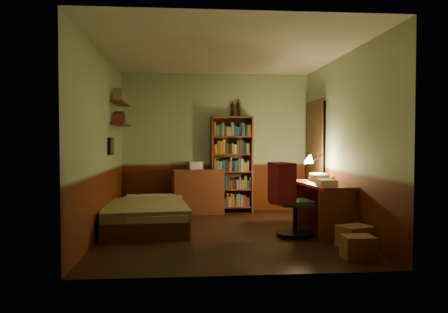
{
  "coord_description": "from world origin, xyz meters",
  "views": [
    {
      "loc": [
        -0.54,
        -6.24,
        1.33
      ],
      "look_at": [
        0.0,
        0.25,
        1.1
      ],
      "focal_mm": 35.0,
      "sensor_mm": 36.0,
      "label": 1
    }
  ],
  "objects": [
    {
      "name": "paper_stack",
      "position": [
        1.55,
        0.55,
        0.76
      ],
      "size": [
        0.27,
        0.32,
        0.11
      ],
      "primitive_type": "cube",
      "rotation": [
        0.0,
        0.0,
        0.29
      ],
      "color": "silver",
      "rests_on": "desk"
    },
    {
      "name": "desk_lamp",
      "position": [
        1.64,
        0.69,
        1.0
      ],
      "size": [
        0.23,
        0.23,
        0.57
      ],
      "primitive_type": "cone",
      "rotation": [
        0.0,
        0.0,
        -0.44
      ],
      "color": "black",
      "rests_on": "desk"
    },
    {
      "name": "office_chair",
      "position": [
        0.95,
        -0.28,
        0.5
      ],
      "size": [
        0.54,
        0.49,
        0.99
      ],
      "primitive_type": "cube",
      "rotation": [
        0.0,
        0.0,
        0.12
      ],
      "color": "#2E4F3C",
      "rests_on": "ground"
    },
    {
      "name": "door_trim",
      "position": [
        1.69,
        1.3,
        1.0
      ],
      "size": [
        0.02,
        0.98,
        2.08
      ],
      "primitive_type": "cube",
      "color": "#3D2313",
      "rests_on": "ground"
    },
    {
      "name": "wall_shelf_lower",
      "position": [
        -1.64,
        1.1,
        1.6
      ],
      "size": [
        0.2,
        0.9,
        0.03
      ],
      "primitive_type": "cube",
      "color": "#612C1C",
      "rests_on": "wall_left"
    },
    {
      "name": "bottle_right",
      "position": [
        0.42,
        1.96,
        1.92
      ],
      "size": [
        0.07,
        0.07,
        0.26
      ],
      "primitive_type": "cylinder",
      "rotation": [
        0.0,
        0.0,
        0.03
      ],
      "color": "black",
      "rests_on": "bookshelf"
    },
    {
      "name": "mini_stereo",
      "position": [
        -0.41,
        1.89,
        0.88
      ],
      "size": [
        0.3,
        0.26,
        0.14
      ],
      "primitive_type": "cube",
      "rotation": [
        0.0,
        0.0,
        0.27
      ],
      "color": "#B2B2B7",
      "rests_on": "dresser"
    },
    {
      "name": "bed",
      "position": [
        -1.19,
        0.63,
        0.33
      ],
      "size": [
        1.34,
        2.28,
        0.65
      ],
      "primitive_type": "cube",
      "rotation": [
        0.0,
        0.0,
        0.08
      ],
      "color": "#546D38",
      "rests_on": "ground"
    },
    {
      "name": "desk",
      "position": [
        1.44,
        0.03,
        0.35
      ],
      "size": [
        0.69,
        1.38,
        0.71
      ],
      "primitive_type": "cube",
      "rotation": [
        0.0,
        0.0,
        0.11
      ],
      "color": "#612C1C",
      "rests_on": "ground"
    },
    {
      "name": "red_jacket",
      "position": [
        0.79,
        -0.06,
        1.27
      ],
      "size": [
        0.39,
        0.53,
        0.56
      ],
      "primitive_type": "cube",
      "rotation": [
        0.0,
        0.0,
        0.31
      ],
      "color": "maroon",
      "rests_on": "office_chair"
    },
    {
      "name": "cardboard_box_b",
      "position": [
        1.55,
        -0.98,
        0.14
      ],
      "size": [
        0.47,
        0.43,
        0.27
      ],
      "primitive_type": "cube",
      "rotation": [
        0.0,
        0.0,
        0.35
      ],
      "color": "olive",
      "rests_on": "ground"
    },
    {
      "name": "cardboard_box_a",
      "position": [
        1.38,
        -1.49,
        0.13
      ],
      "size": [
        0.34,
        0.28,
        0.26
      ],
      "primitive_type": "cube",
      "rotation": [
        0.0,
        0.0,
        -0.0
      ],
      "color": "olive",
      "rests_on": "ground"
    },
    {
      "name": "dresser",
      "position": [
        -0.36,
        1.76,
        0.41
      ],
      "size": [
        0.97,
        0.6,
        0.81
      ],
      "primitive_type": "cube",
      "rotation": [
        0.0,
        0.0,
        0.16
      ],
      "color": "#612C1C",
      "rests_on": "ground"
    },
    {
      "name": "bookshelf",
      "position": [
        0.28,
        1.85,
        0.9
      ],
      "size": [
        0.79,
        0.31,
        1.79
      ],
      "primitive_type": "cube",
      "rotation": [
        0.0,
        0.0,
        0.09
      ],
      "color": "#612C1C",
      "rests_on": "ground"
    },
    {
      "name": "wall_shelf_upper",
      "position": [
        -1.64,
        1.1,
        1.95
      ],
      "size": [
        0.2,
        0.9,
        0.03
      ],
      "primitive_type": "cube",
      "color": "#612C1C",
      "rests_on": "wall_left"
    },
    {
      "name": "wall_right",
      "position": [
        1.76,
        0.0,
        1.3
      ],
      "size": [
        0.02,
        4.0,
        2.6
      ],
      "primitive_type": "cube",
      "color": "#9AB28B",
      "rests_on": "ground"
    },
    {
      "name": "wall_left",
      "position": [
        -1.76,
        0.0,
        1.3
      ],
      "size": [
        0.02,
        4.0,
        2.6
      ],
      "primitive_type": "cube",
      "color": "#9AB28B",
      "rests_on": "ground"
    },
    {
      "name": "bottle_left",
      "position": [
        0.31,
        1.96,
        1.91
      ],
      "size": [
        0.08,
        0.08,
        0.24
      ],
      "primitive_type": "cylinder",
      "rotation": [
        0.0,
        0.0,
        -0.33
      ],
      "color": "black",
      "rests_on": "bookshelf"
    },
    {
      "name": "framed_picture",
      "position": [
        -1.72,
        0.6,
        1.25
      ],
      "size": [
        0.04,
        0.32,
        0.26
      ],
      "primitive_type": "cube",
      "color": "black",
      "rests_on": "wall_left"
    },
    {
      "name": "doorway",
      "position": [
        1.72,
        1.3,
        1.0
      ],
      "size": [
        0.06,
        0.9,
        2.0
      ],
      "primitive_type": "cube",
      "color": "black",
      "rests_on": "ground"
    },
    {
      "name": "wall_back",
      "position": [
        0.0,
        2.01,
        1.3
      ],
      "size": [
        3.5,
        0.02,
        2.6
      ],
      "primitive_type": "cube",
      "color": "#9AB28B",
      "rests_on": "ground"
    },
    {
      "name": "ceiling",
      "position": [
        0.0,
        0.0,
        2.61
      ],
      "size": [
        3.5,
        4.0,
        0.02
      ],
      "primitive_type": "cube",
      "color": "silver",
      "rests_on": "wall_back"
    },
    {
      "name": "wall_front",
      "position": [
        0.0,
        -2.01,
        1.3
      ],
      "size": [
        3.5,
        0.02,
        2.6
      ],
      "primitive_type": "cube",
      "color": "#9AB28B",
      "rests_on": "ground"
    },
    {
      "name": "floor",
      "position": [
        0.0,
        0.0,
        -0.01
      ],
      "size": [
        3.5,
        4.0,
        0.02
      ],
      "primitive_type": "cube",
      "color": "black",
      "rests_on": "ground"
    }
  ]
}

